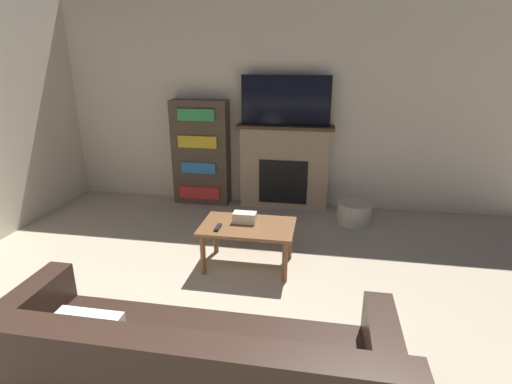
% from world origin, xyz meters
% --- Properties ---
extents(wall_back, '(6.62, 0.06, 2.70)m').
position_xyz_m(wall_back, '(0.00, 4.21, 1.35)').
color(wall_back, beige).
rests_on(wall_back, ground_plane).
extents(fireplace, '(1.26, 0.28, 1.11)m').
position_xyz_m(fireplace, '(0.19, 4.06, 0.56)').
color(fireplace, tan).
rests_on(fireplace, ground_plane).
extents(tv, '(1.13, 0.03, 0.63)m').
position_xyz_m(tv, '(0.19, 4.04, 1.42)').
color(tv, black).
rests_on(tv, fireplace).
extents(coffee_table, '(0.89, 0.56, 0.43)m').
position_xyz_m(coffee_table, '(0.03, 2.36, 0.37)').
color(coffee_table, brown).
rests_on(coffee_table, ground_plane).
extents(tissue_box, '(0.22, 0.12, 0.10)m').
position_xyz_m(tissue_box, '(-0.01, 2.42, 0.48)').
color(tissue_box, beige).
rests_on(tissue_box, coffee_table).
extents(remote_control, '(0.04, 0.15, 0.02)m').
position_xyz_m(remote_control, '(-0.23, 2.23, 0.44)').
color(remote_control, black).
rests_on(remote_control, coffee_table).
extents(bookshelf, '(0.76, 0.29, 1.41)m').
position_xyz_m(bookshelf, '(-0.95, 4.04, 0.70)').
color(bookshelf, '#4C3D2D').
rests_on(bookshelf, ground_plane).
extents(storage_basket, '(0.41, 0.41, 0.26)m').
position_xyz_m(storage_basket, '(1.11, 3.63, 0.13)').
color(storage_basket, '#BCB29E').
rests_on(storage_basket, ground_plane).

